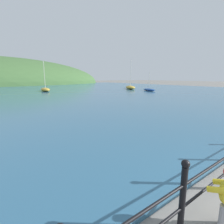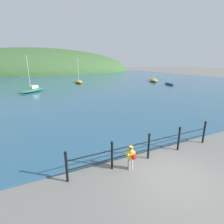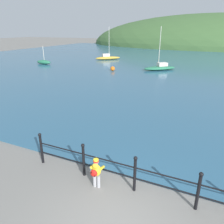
{
  "view_description": "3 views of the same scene",
  "coord_description": "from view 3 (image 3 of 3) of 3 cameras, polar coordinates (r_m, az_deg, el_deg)",
  "views": [
    {
      "loc": [
        -3.94,
        0.35,
        2.32
      ],
      "look_at": [
        0.02,
        5.58,
        1.01
      ],
      "focal_mm": 28.0,
      "sensor_mm": 36.0,
      "label": 1
    },
    {
      "loc": [
        -4.46,
        -4.02,
        4.2
      ],
      "look_at": [
        -0.08,
        5.04,
        1.23
      ],
      "focal_mm": 28.0,
      "sensor_mm": 36.0,
      "label": 2
    },
    {
      "loc": [
        1.64,
        -3.71,
        4.66
      ],
      "look_at": [
        -2.47,
        5.22,
        0.89
      ],
      "focal_mm": 35.0,
      "sensor_mm": 36.0,
      "label": 3
    }
  ],
  "objects": [
    {
      "name": "boat_red_dinghy",
      "position": [
        26.67,
        12.41,
        11.29
      ],
      "size": [
        3.85,
        3.63,
        4.79
      ],
      "color": "#287551",
      "rests_on": "water"
    },
    {
      "name": "child_in_coat",
      "position": [
        6.91,
        -4.19,
        -15.06
      ],
      "size": [
        0.41,
        0.55,
        1.0
      ],
      "color": "#99999E",
      "rests_on": "ground"
    },
    {
      "name": "boat_blue_hull",
      "position": [
        35.2,
        -1.12,
        14.05
      ],
      "size": [
        3.58,
        3.33,
        4.82
      ],
      "color": "gold",
      "rests_on": "water"
    },
    {
      "name": "mooring_buoy",
      "position": [
        25.55,
        0.17,
        11.26
      ],
      "size": [
        0.51,
        0.51,
        0.51
      ],
      "primitive_type": "sphere",
      "color": "orange",
      "rests_on": "water"
    },
    {
      "name": "boat_far_right",
      "position": [
        31.92,
        -17.4,
        12.35
      ],
      "size": [
        2.35,
        0.94,
        2.4
      ],
      "color": "#287551",
      "rests_on": "water"
    },
    {
      "name": "water",
      "position": [
        36.04,
        22.39,
        12.1
      ],
      "size": [
        80.0,
        60.0,
        0.1
      ],
      "primitive_type": "cube",
      "color": "#2D5B7A",
      "rests_on": "ground"
    },
    {
      "name": "far_hillside",
      "position": [
        71.29,
        24.24,
        15.48
      ],
      "size": [
        71.68,
        39.42,
        17.32
      ],
      "color": "#3D6033",
      "rests_on": "ground"
    },
    {
      "name": "iron_railing",
      "position": [
        6.78,
        5.99,
        -15.51
      ],
      "size": [
        7.26,
        0.12,
        1.21
      ],
      "color": "black",
      "rests_on": "ground"
    }
  ]
}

